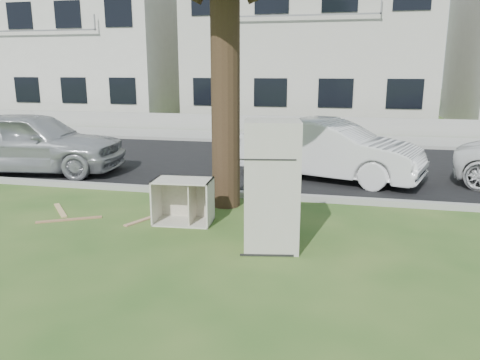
% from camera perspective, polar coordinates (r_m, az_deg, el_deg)
% --- Properties ---
extents(ground, '(120.00, 120.00, 0.00)m').
position_cam_1_polar(ground, '(7.42, -2.07, -7.15)').
color(ground, '#294D1B').
extents(road, '(120.00, 7.00, 0.01)m').
position_cam_1_polar(road, '(13.10, 4.51, 1.95)').
color(road, black).
rests_on(road, ground).
extents(kerb_near, '(120.00, 0.18, 0.12)m').
position_cam_1_polar(kerb_near, '(9.69, 1.56, -2.16)').
color(kerb_near, gray).
rests_on(kerb_near, ground).
extents(kerb_far, '(120.00, 0.18, 0.12)m').
position_cam_1_polar(kerb_far, '(16.57, 6.24, 4.32)').
color(kerb_far, gray).
rests_on(kerb_far, ground).
extents(sidewalk, '(120.00, 2.80, 0.01)m').
position_cam_1_polar(sidewalk, '(18.00, 6.76, 5.05)').
color(sidewalk, gray).
rests_on(sidewalk, ground).
extents(low_wall, '(120.00, 0.15, 0.70)m').
position_cam_1_polar(low_wall, '(19.53, 7.28, 6.71)').
color(low_wall, gray).
rests_on(low_wall, ground).
extents(townhouse_left, '(10.20, 8.16, 7.04)m').
position_cam_1_polar(townhouse_left, '(27.87, -17.72, 14.73)').
color(townhouse_left, beige).
rests_on(townhouse_left, ground).
extents(townhouse_center, '(11.22, 8.16, 7.44)m').
position_cam_1_polar(townhouse_center, '(24.31, 8.65, 15.95)').
color(townhouse_center, '#B7B5A7').
rests_on(townhouse_center, ground).
extents(fridge, '(0.90, 0.85, 1.90)m').
position_cam_1_polar(fridge, '(6.80, 3.89, -0.70)').
color(fridge, '#B2AFA0').
rests_on(fridge, ground).
extents(cabinet, '(1.02, 0.68, 0.77)m').
position_cam_1_polar(cabinet, '(8.11, -6.93, -2.57)').
color(cabinet, beige).
rests_on(cabinet, ground).
extents(plank_a, '(1.01, 0.62, 0.02)m').
position_cam_1_polar(plank_a, '(8.81, -20.09, -4.55)').
color(plank_a, '#966A49').
rests_on(plank_a, ground).
extents(plank_b, '(0.71, 0.78, 0.02)m').
position_cam_1_polar(plank_b, '(9.43, -21.06, -3.47)').
color(plank_b, tan).
rests_on(plank_b, ground).
extents(plank_c, '(0.42, 0.79, 0.02)m').
position_cam_1_polar(plank_c, '(8.44, -11.70, -4.78)').
color(plank_c, '#A87C5D').
rests_on(plank_c, ground).
extents(car_center, '(4.59, 2.75, 1.43)m').
position_cam_1_polar(car_center, '(11.43, 10.84, 3.68)').
color(car_center, silver).
rests_on(car_center, ground).
extents(car_left, '(4.84, 2.45, 1.58)m').
position_cam_1_polar(car_left, '(13.05, -24.10, 4.28)').
color(car_left, '#9B9EA2').
rests_on(car_left, ground).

